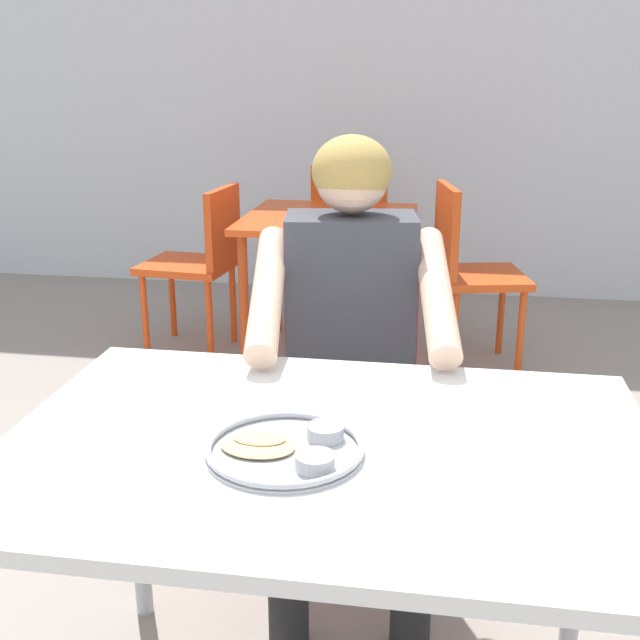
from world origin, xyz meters
TOP-DOWN VIEW (x-y plane):
  - back_wall at (0.00, 3.64)m, footprint 12.00×0.12m
  - table_foreground at (0.07, 0.00)m, footprint 1.20×0.82m
  - thali_tray at (0.01, -0.06)m, footprint 0.28×0.28m
  - chair_foreground at (0.02, 0.84)m, footprint 0.47×0.44m
  - diner_foreground at (0.04, 0.62)m, footprint 0.54×0.59m
  - table_background_red at (-0.27, 2.33)m, footprint 0.79×0.82m
  - chair_red_left at (-0.90, 2.32)m, footprint 0.46×0.43m
  - chair_red_right at (0.38, 2.29)m, footprint 0.46×0.48m
  - chair_red_far at (-0.23, 2.94)m, footprint 0.48×0.44m

SIDE VIEW (x-z plane):
  - chair_red_left at x=-0.90m, z-range 0.07..0.90m
  - chair_foreground at x=0.02m, z-range 0.07..0.93m
  - chair_red_right at x=0.38m, z-range 0.07..0.94m
  - chair_red_far at x=-0.23m, z-range 0.08..0.95m
  - table_background_red at x=-0.27m, z-range 0.26..0.97m
  - table_foreground at x=0.07m, z-range 0.29..1.01m
  - diner_foreground at x=0.04m, z-range 0.12..1.33m
  - thali_tray at x=0.01m, z-range 0.72..0.75m
  - back_wall at x=0.00m, z-range 0.00..3.40m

